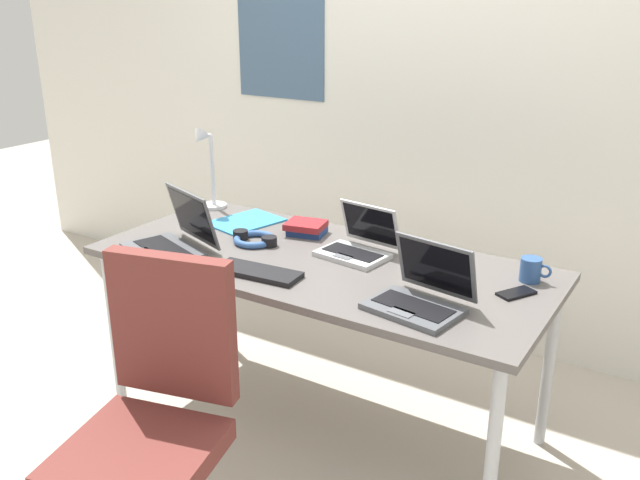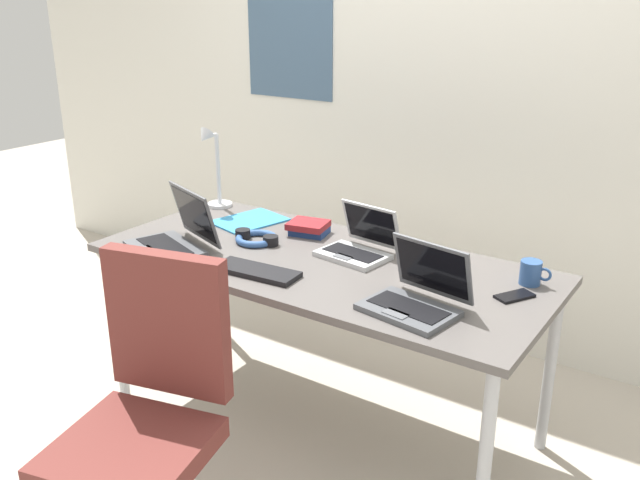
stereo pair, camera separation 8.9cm
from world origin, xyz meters
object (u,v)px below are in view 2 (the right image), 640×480
(laptop_center, at_px, (174,238))
(laptop_front_right, at_px, (416,297))
(headphones, at_px, (257,238))
(book_stack, at_px, (309,228))
(laptop_front_left, at_px, (358,245))
(cell_phone, at_px, (515,296))
(computer_mouse, at_px, (436,270))
(paper_folder_by_keyboard, at_px, (249,221))
(office_chair, at_px, (146,441))
(desk_lamp, at_px, (213,168))
(coffee_mug, at_px, (531,273))
(external_keyboard, at_px, (257,271))

(laptop_center, distance_m, laptop_front_right, 1.07)
(headphones, distance_m, book_stack, 0.24)
(laptop_front_left, height_order, book_stack, laptop_front_left)
(cell_phone, bearing_deg, computer_mouse, -157.97)
(laptop_center, relative_size, laptop_front_left, 1.38)
(laptop_front_left, xyz_separation_m, paper_folder_by_keyboard, (-0.63, 0.08, -0.04))
(paper_folder_by_keyboard, bearing_deg, office_chair, -66.93)
(desk_lamp, distance_m, coffee_mug, 1.57)
(laptop_center, xyz_separation_m, external_keyboard, (0.44, -0.02, -0.04))
(laptop_front_right, bearing_deg, desk_lamp, 160.23)
(laptop_front_right, bearing_deg, laptop_center, -177.83)
(coffee_mug, relative_size, office_chair, 0.12)
(laptop_front_left, bearing_deg, external_keyboard, -119.91)
(desk_lamp, relative_size, paper_folder_by_keyboard, 1.29)
(desk_lamp, distance_m, cell_phone, 1.58)
(computer_mouse, distance_m, book_stack, 0.65)
(laptop_front_left, relative_size, computer_mouse, 3.07)
(desk_lamp, bearing_deg, paper_folder_by_keyboard, -14.68)
(cell_phone, relative_size, paper_folder_by_keyboard, 0.44)
(external_keyboard, bearing_deg, headphones, 124.45)
(laptop_front_right, distance_m, headphones, 0.87)
(laptop_center, xyz_separation_m, cell_phone, (1.31, 0.31, -0.04))
(cell_phone, bearing_deg, book_stack, -158.51)
(desk_lamp, height_order, book_stack, desk_lamp)
(paper_folder_by_keyboard, bearing_deg, coffee_mug, 0.71)
(paper_folder_by_keyboard, bearing_deg, book_stack, 1.99)
(cell_phone, height_order, coffee_mug, coffee_mug)
(desk_lamp, xyz_separation_m, laptop_center, (0.24, -0.51, -0.15))
(book_stack, bearing_deg, cell_phone, -8.22)
(laptop_front_right, height_order, external_keyboard, laptop_front_right)
(computer_mouse, bearing_deg, office_chair, -123.17)
(book_stack, bearing_deg, paper_folder_by_keyboard, -178.01)
(laptop_front_right, distance_m, computer_mouse, 0.32)
(desk_lamp, distance_m, laptop_center, 0.59)
(external_keyboard, xyz_separation_m, headphones, (-0.22, 0.27, 0.01))
(desk_lamp, bearing_deg, headphones, -29.05)
(desk_lamp, xyz_separation_m, computer_mouse, (1.24, -0.16, -0.18))
(headphones, height_order, book_stack, book_stack)
(laptop_center, relative_size, coffee_mug, 3.60)
(laptop_center, relative_size, office_chair, 0.42)
(laptop_center, height_order, laptop_front_right, laptop_center)
(computer_mouse, distance_m, paper_folder_by_keyboard, 0.97)
(desk_lamp, xyz_separation_m, external_keyboard, (0.69, -0.53, -0.19))
(laptop_center, height_order, headphones, laptop_center)
(office_chair, bearing_deg, computer_mouse, 62.94)
(laptop_center, distance_m, headphones, 0.34)
(laptop_front_right, relative_size, office_chair, 0.35)
(paper_folder_by_keyboard, bearing_deg, laptop_front_right, -21.05)
(cell_phone, bearing_deg, desk_lamp, -157.56)
(laptop_center, xyz_separation_m, headphones, (0.23, 0.25, -0.03))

